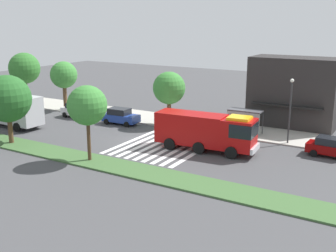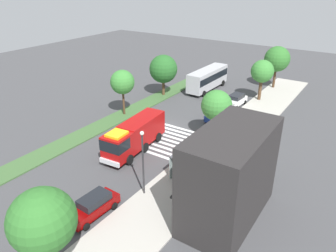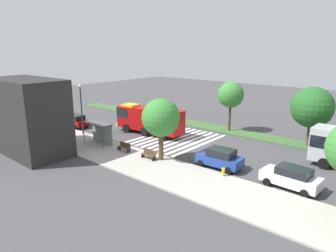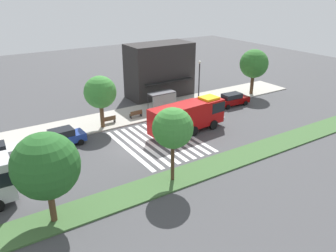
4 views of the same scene
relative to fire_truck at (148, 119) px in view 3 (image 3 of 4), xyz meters
name	(u,v)px [view 3 (image 3 of 4)]	position (x,y,z in m)	size (l,w,h in m)	color
ground_plane	(196,144)	(-7.20, -0.52, -1.95)	(120.00, 120.00, 0.00)	#424244
sidewalk	(144,164)	(-7.20, 8.00, -1.88)	(60.00, 5.60, 0.14)	#ADA89E
median_strip	(228,130)	(-7.20, -7.74, -1.88)	(60.00, 3.00, 0.14)	#3D6033
crosswalk	(176,139)	(-4.28, -0.52, -1.95)	(7.65, 10.29, 0.01)	silver
fire_truck	(148,119)	(0.00, 0.00, 0.00)	(9.53, 3.28, 3.51)	#A50C0C
parked_car_west	(291,177)	(-19.44, 4.00, -1.06)	(4.51, 2.30, 1.73)	silver
parked_car_mid	(219,158)	(-12.98, 3.99, -1.03)	(4.30, 2.24, 1.82)	navy
parked_car_east	(75,120)	(10.20, 4.00, -1.07)	(4.73, 2.13, 1.72)	#720505
bus_stop_shelter	(100,129)	(0.84, 6.83, -0.06)	(3.50, 1.40, 2.46)	#4C4C51
bench_near_shelter	(124,147)	(-3.16, 6.81, -1.36)	(1.60, 0.50, 0.90)	#4C3823
bench_west_of_shelter	(149,154)	(-6.74, 6.81, -1.36)	(1.60, 0.50, 0.90)	#4C3823
street_lamp	(81,105)	(5.72, 5.80, 1.85)	(0.36, 0.36, 6.21)	#2D2D30
storefront_building	(28,117)	(4.14, 13.13, 1.90)	(9.37, 5.48, 7.71)	#282626
sidewalk_tree_center	(161,118)	(-7.80, 6.20, 2.32)	(3.63, 3.63, 5.98)	#513823
sidewalk_tree_far_east	(36,91)	(16.03, 6.20, 2.71)	(4.14, 4.14, 6.63)	#47301E
median_tree_far_west	(312,107)	(-17.25, -7.74, 2.48)	(4.48, 4.48, 6.55)	#513823
median_tree_west	(231,95)	(-7.36, -7.74, 2.86)	(3.32, 3.32, 6.36)	#47301E
fire_hydrant	(223,172)	(-14.41, 5.70, -1.46)	(0.28, 0.28, 0.70)	gold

